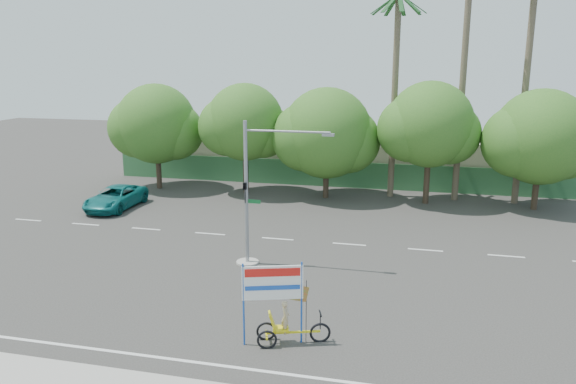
# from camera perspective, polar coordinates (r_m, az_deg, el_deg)

# --- Properties ---
(ground) EXTENTS (120.00, 120.00, 0.00)m
(ground) POSITION_cam_1_polar(r_m,az_deg,el_deg) (23.62, -1.19, -11.09)
(ground) COLOR #33302D
(ground) RESTS_ON ground
(fence) EXTENTS (38.00, 0.08, 2.00)m
(fence) POSITION_cam_1_polar(r_m,az_deg,el_deg) (43.52, 5.94, 1.75)
(fence) COLOR #336B3D
(fence) RESTS_ON ground
(building_left) EXTENTS (12.00, 8.00, 4.00)m
(building_left) POSITION_cam_1_polar(r_m,az_deg,el_deg) (49.87, -4.83, 4.45)
(building_left) COLOR beige
(building_left) RESTS_ON ground
(building_right) EXTENTS (14.00, 8.00, 3.60)m
(building_right) POSITION_cam_1_polar(r_m,az_deg,el_deg) (47.52, 16.31, 3.25)
(building_right) COLOR beige
(building_right) RESTS_ON ground
(tree_far_left) EXTENTS (7.14, 6.00, 7.96)m
(tree_far_left) POSITION_cam_1_polar(r_m,az_deg,el_deg) (43.69, -13.29, 6.51)
(tree_far_left) COLOR #473828
(tree_far_left) RESTS_ON ground
(tree_left) EXTENTS (6.66, 5.60, 8.07)m
(tree_left) POSITION_cam_1_polar(r_m,az_deg,el_deg) (41.01, -4.46, 6.81)
(tree_left) COLOR #473828
(tree_left) RESTS_ON ground
(tree_center) EXTENTS (7.62, 6.40, 7.85)m
(tree_center) POSITION_cam_1_polar(r_m,az_deg,el_deg) (39.67, 3.87, 5.73)
(tree_center) COLOR #473828
(tree_center) RESTS_ON ground
(tree_right) EXTENTS (6.90, 5.80, 8.36)m
(tree_right) POSITION_cam_1_polar(r_m,az_deg,el_deg) (39.04, 14.14, 6.36)
(tree_right) COLOR #473828
(tree_right) RESTS_ON ground
(tree_far_right) EXTENTS (7.38, 6.20, 7.94)m
(tree_far_right) POSITION_cam_1_polar(r_m,az_deg,el_deg) (39.83, 24.23, 4.86)
(tree_far_right) COLOR #473828
(tree_far_right) RESTS_ON ground
(palm_tall) EXTENTS (3.73, 3.79, 17.45)m
(palm_tall) POSITION_cam_1_polar(r_m,az_deg,el_deg) (40.35, 17.56, 13.82)
(palm_tall) COLOR #70604C
(palm_tall) RESTS_ON ground
(palm_mid) EXTENTS (3.73, 3.79, 15.45)m
(palm_mid) POSITION_cam_1_polar(r_m,az_deg,el_deg) (40.80, 23.17, 11.86)
(palm_mid) COLOR #70604C
(palm_mid) RESTS_ON ground
(palm_short) EXTENTS (3.73, 3.79, 14.45)m
(palm_short) POSITION_cam_1_polar(r_m,az_deg,el_deg) (40.32, 10.87, 11.92)
(palm_short) COLOR #70604C
(palm_short) RESTS_ON ground
(traffic_signal) EXTENTS (4.72, 1.10, 7.00)m
(traffic_signal) POSITION_cam_1_polar(r_m,az_deg,el_deg) (26.81, -3.63, -1.45)
(traffic_signal) COLOR gray
(traffic_signal) RESTS_ON ground
(trike_billboard) EXTENTS (2.99, 1.28, 3.06)m
(trike_billboard) POSITION_cam_1_polar(r_m,az_deg,el_deg) (19.98, -0.69, -11.99)
(trike_billboard) COLOR black
(trike_billboard) RESTS_ON ground
(pickup_truck) EXTENTS (2.46, 5.28, 1.46)m
(pickup_truck) POSITION_cam_1_polar(r_m,az_deg,el_deg) (39.08, -17.11, -0.55)
(pickup_truck) COLOR #0E6866
(pickup_truck) RESTS_ON ground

